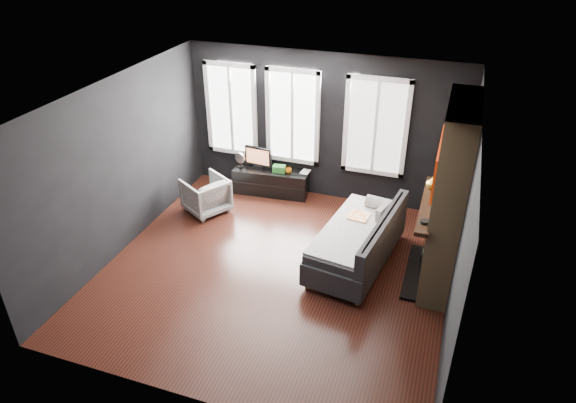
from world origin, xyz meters
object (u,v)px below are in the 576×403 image
(media_console, at_px, (271,182))
(monitor, at_px, (258,156))
(mug, at_px, (289,170))
(armchair, at_px, (206,193))
(mantel_vase, at_px, (433,183))
(book, at_px, (302,166))
(sofa, at_px, (357,238))

(media_console, distance_m, monitor, 0.55)
(media_console, distance_m, mug, 0.46)
(armchair, relative_size, mantel_vase, 3.81)
(mug, distance_m, mantel_vase, 2.96)
(media_console, distance_m, mantel_vase, 3.36)
(mug, distance_m, book, 0.25)
(media_console, bearing_deg, mantel_vase, -26.94)
(media_console, bearing_deg, monitor, 172.03)
(armchair, xyz_separation_m, mantel_vase, (3.82, -0.19, 0.96))
(armchair, distance_m, monitor, 1.24)
(armchair, bearing_deg, monitor, 179.64)
(sofa, bearing_deg, mantel_vase, 33.88)
(book, bearing_deg, armchair, -141.70)
(monitor, height_order, book, monitor)
(media_console, bearing_deg, mug, -6.54)
(mug, bearing_deg, armchair, -140.98)
(sofa, relative_size, media_console, 1.46)
(monitor, height_order, mantel_vase, mantel_vase)
(monitor, bearing_deg, media_console, 2.33)
(armchair, relative_size, book, 3.33)
(armchair, bearing_deg, media_console, 169.84)
(armchair, height_order, monitor, monitor)
(armchair, height_order, mantel_vase, mantel_vase)
(media_console, relative_size, book, 6.60)
(armchair, distance_m, media_console, 1.33)
(mantel_vase, bearing_deg, monitor, 159.42)
(monitor, bearing_deg, mantel_vase, -15.24)
(mug, relative_size, book, 0.56)
(sofa, distance_m, mug, 2.32)
(armchair, bearing_deg, mug, 159.93)
(armchair, distance_m, mantel_vase, 3.94)
(mug, bearing_deg, media_console, 178.42)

